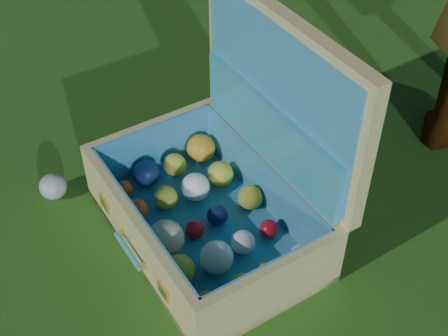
% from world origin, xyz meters
% --- Properties ---
extents(ground, '(60.00, 60.00, 0.00)m').
position_xyz_m(ground, '(0.00, 0.00, 0.00)').
color(ground, '#215114').
rests_on(ground, ground).
extents(stray_ball, '(0.07, 0.07, 0.07)m').
position_xyz_m(stray_ball, '(-0.46, 0.05, 0.04)').
color(stray_ball, '#4691B7').
rests_on(stray_ball, ground).
extents(suitcase, '(0.67, 0.59, 0.54)m').
position_xyz_m(suitcase, '(-0.04, 0.23, 0.15)').
color(suitcase, '#D9CC75').
rests_on(suitcase, ground).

